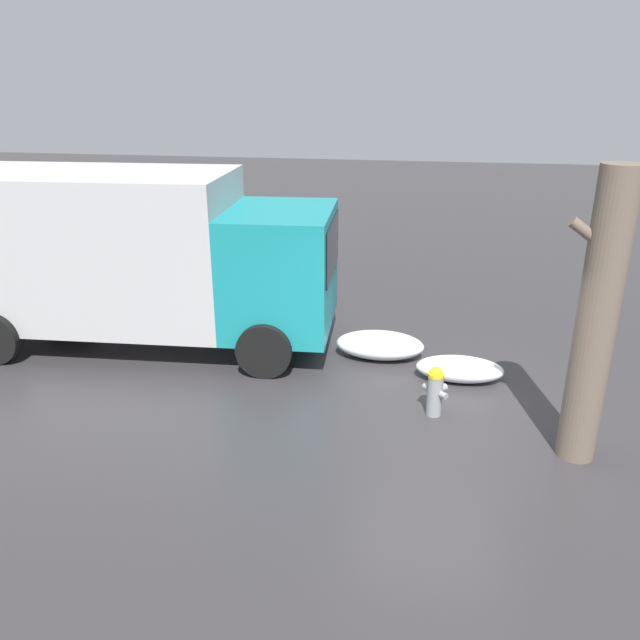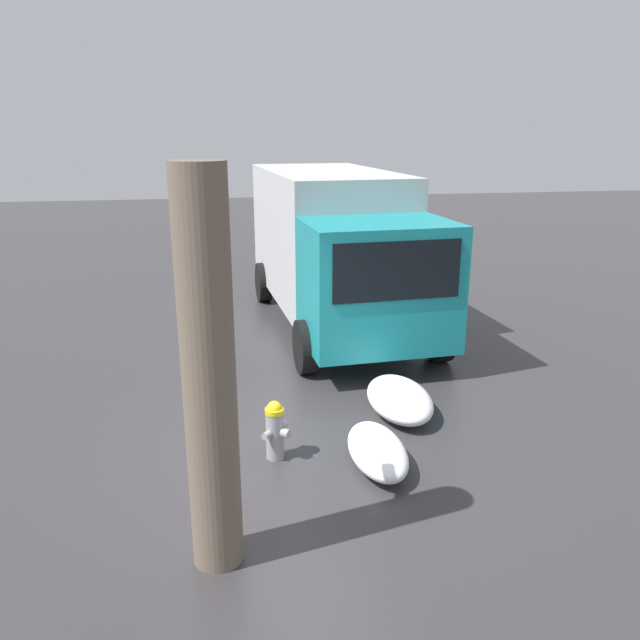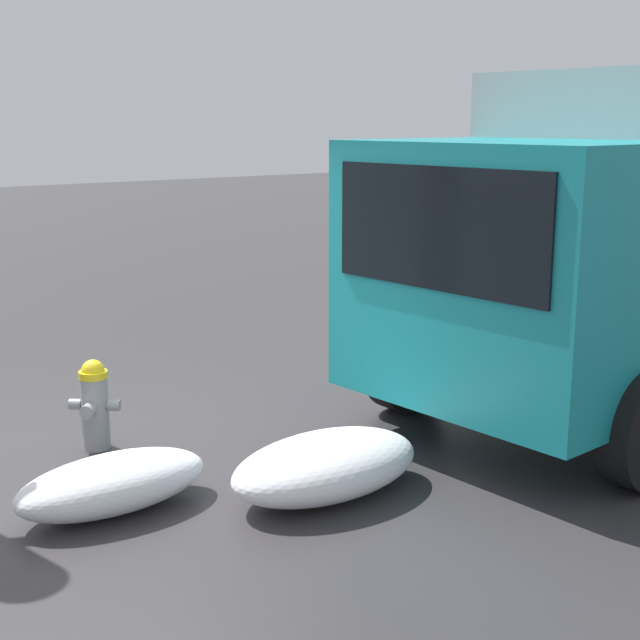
{
  "view_description": "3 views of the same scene",
  "coord_description": "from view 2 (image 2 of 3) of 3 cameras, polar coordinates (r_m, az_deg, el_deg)",
  "views": [
    {
      "loc": [
        0.22,
        8.04,
        4.5
      ],
      "look_at": [
        1.86,
        -1.16,
        0.89
      ],
      "focal_mm": 35.0,
      "sensor_mm": 36.0,
      "label": 1
    },
    {
      "loc": [
        -6.85,
        0.64,
        3.9
      ],
      "look_at": [
        2.56,
        -1.01,
        0.94
      ],
      "focal_mm": 35.0,
      "sensor_mm": 36.0,
      "label": 2
    },
    {
      "loc": [
        -2.72,
        -6.62,
        2.63
      ],
      "look_at": [
        2.0,
        -0.4,
        0.88
      ],
      "focal_mm": 50.0,
      "sensor_mm": 36.0,
      "label": 3
    }
  ],
  "objects": [
    {
      "name": "ground_plane",
      "position": [
        7.91,
        -4.09,
        -12.4
      ],
      "size": [
        60.0,
        60.0,
        0.0
      ],
      "primitive_type": "plane",
      "color": "#333033"
    },
    {
      "name": "delivery_truck",
      "position": [
        12.67,
        1.38,
        7.04
      ],
      "size": [
        7.0,
        2.99,
        3.05
      ],
      "rotation": [
        0.0,
        0.0,
        1.63
      ],
      "color": "teal",
      "rests_on": "ground_plane"
    },
    {
      "name": "snow_pile_curbside",
      "position": [
        7.67,
        5.26,
        -11.81
      ],
      "size": [
        1.38,
        0.66,
        0.38
      ],
      "color": "white",
      "rests_on": "ground_plane"
    },
    {
      "name": "tree_trunk",
      "position": [
        5.47,
        -10.12,
        -5.2
      ],
      "size": [
        0.71,
        0.47,
        3.66
      ],
      "color": "#6B5B4C",
      "rests_on": "ground_plane"
    },
    {
      "name": "snow_pile_by_hydrant",
      "position": [
        8.97,
        7.28,
        -7.17
      ],
      "size": [
        1.51,
        0.87,
        0.43
      ],
      "color": "white",
      "rests_on": "ground_plane"
    },
    {
      "name": "fire_hydrant",
      "position": [
        7.72,
        -4.12,
        -9.92
      ],
      "size": [
        0.37,
        0.37,
        0.75
      ],
      "rotation": [
        0.0,
        0.0,
        3.97
      ],
      "color": "gray",
      "rests_on": "ground_plane"
    }
  ]
}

